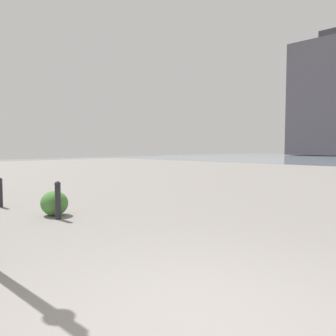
% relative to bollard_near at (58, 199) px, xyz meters
% --- Properties ---
extents(building_annex, '(14.82, 11.91, 24.76)m').
position_rel_bollard_near_xyz_m(building_annex, '(15.35, -67.58, 10.92)').
color(building_annex, '#5B5660').
rests_on(building_annex, ground).
extents(bollard_near, '(0.13, 0.13, 0.82)m').
position_rel_bollard_near_xyz_m(bollard_near, '(0.00, 0.00, 0.00)').
color(bollard_near, '#232328').
rests_on(bollard_near, ground).
extents(bollard_mid, '(0.13, 0.13, 0.76)m').
position_rel_bollard_near_xyz_m(bollard_mid, '(2.42, 0.35, -0.03)').
color(bollard_mid, '#232328').
rests_on(bollard_mid, ground).
extents(shrub_round, '(0.65, 0.59, 0.56)m').
position_rel_bollard_near_xyz_m(shrub_round, '(0.43, -0.13, -0.15)').
color(shrub_round, '#477F38').
rests_on(shrub_round, ground).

